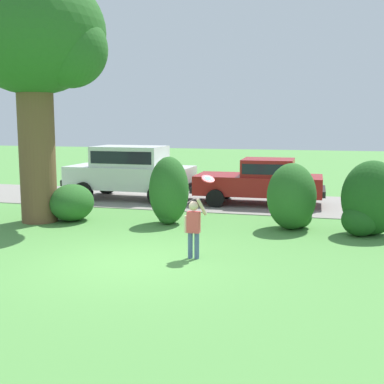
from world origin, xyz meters
The scene contains 11 objects.
ground_plane centered at (0.00, 0.00, 0.00)m, with size 80.00×80.00×0.00m, color #518E42.
driveway_strip centered at (0.00, 7.93, 0.01)m, with size 28.00×4.40×0.02m, color gray.
oak_tree_large centered at (-4.04, 3.40, 4.92)m, with size 4.10×4.10×6.90m.
shrub_near_tree centered at (-3.22, 3.58, 0.50)m, with size 1.21×1.42×1.05m.
shrub_centre_left centered at (-0.43, 3.89, 0.89)m, with size 1.09×1.17×1.86m.
shrub_centre centered at (2.90, 4.06, 0.83)m, with size 1.28×1.40×1.74m.
shrub_centre_right centered at (4.82, 3.87, 0.85)m, with size 1.50×1.33×1.87m.
parked_sedan centered at (1.62, 7.74, 0.85)m, with size 4.44×2.17×1.56m.
parked_suv centered at (-3.12, 7.72, 1.08)m, with size 4.74×2.19×1.92m.
child_thrower centered at (1.14, 0.61, 0.72)m, with size 0.46×0.26×1.29m.
frisbee centered at (1.39, 0.87, 1.64)m, with size 0.30×0.27×0.20m.
Camera 1 is at (3.78, -9.30, 2.86)m, focal length 47.50 mm.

